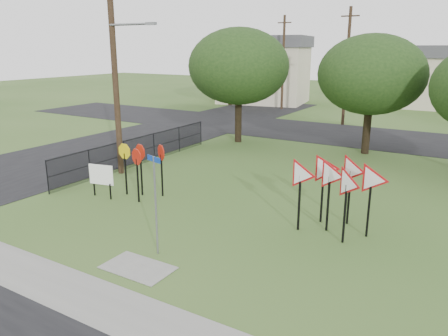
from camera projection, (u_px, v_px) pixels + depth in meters
The scene contains 18 objects.
ground at pixel (188, 238), 14.33m from camera, with size 140.00×140.00×0.00m, color #345520.
sidewalk at pixel (89, 298), 10.86m from camera, with size 30.00×1.60×0.02m, color gray.
planting_strip at pixel (48, 323), 9.87m from camera, with size 30.00×0.80×0.02m, color #345520.
street_left at pixel (128, 142), 28.56m from camera, with size 8.00×50.00×0.02m, color black.
street_far at pixel (354, 135), 30.80m from camera, with size 60.00×8.00×0.02m, color black.
curb_pad at pixel (138, 268), 12.35m from camera, with size 2.00×1.20×0.02m, color gray.
street_name_sign at pixel (156, 199), 12.77m from camera, with size 0.61×0.19×3.03m.
stop_sign_cluster at pixel (141, 158), 17.80m from camera, with size 2.08×1.37×2.22m.
yield_sign_cluster at pixel (337, 178), 14.38m from camera, with size 3.26×2.09×2.54m.
info_board at pixel (101, 176), 17.92m from camera, with size 1.10×0.27×1.40m.
utility_pole_main at pixel (115, 65), 20.25m from camera, with size 3.55×0.33×10.00m.
far_pole_a at pixel (347, 66), 33.87m from camera, with size 1.40×0.24×9.00m.
far_pole_c at pixel (283, 62), 42.81m from camera, with size 1.40×0.24×9.00m.
fence_run at pixel (140, 150), 23.06m from camera, with size 0.05×11.55×1.50m.
house_left at pixel (264, 69), 48.36m from camera, with size 10.58×8.88×7.20m.
tree_near_left at pixel (239, 66), 27.56m from camera, with size 6.40×6.40×7.27m.
tree_near_mid at pixel (372, 75), 24.47m from camera, with size 6.00×6.00×6.80m.
tree_far_left at pixel (230, 56), 45.65m from camera, with size 6.80×6.80×7.73m.
Camera 1 is at (7.86, -10.66, 6.04)m, focal length 35.00 mm.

